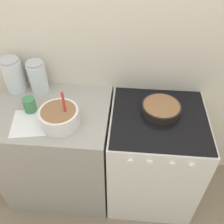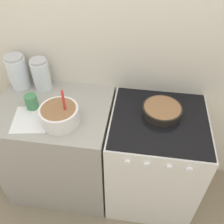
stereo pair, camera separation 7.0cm
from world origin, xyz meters
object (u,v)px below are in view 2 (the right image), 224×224
at_px(baking_pan, 162,110).
at_px(storage_jar_middle, 42,76).
at_px(storage_jar_left, 18,74).
at_px(tin_can, 32,102).
at_px(mixing_bowl, 59,114).
at_px(stove, 153,160).

relative_size(baking_pan, storage_jar_middle, 1.10).
bearing_deg(storage_jar_left, baking_pan, -8.61).
bearing_deg(baking_pan, storage_jar_left, 171.39).
bearing_deg(tin_can, storage_jar_left, 128.03).
xyz_separation_m(baking_pan, tin_can, (-0.89, -0.07, 0.02)).
bearing_deg(mixing_bowl, baking_pan, 15.18).
distance_m(mixing_bowl, storage_jar_left, 0.54).
relative_size(baking_pan, tin_can, 2.50).
bearing_deg(mixing_bowl, storage_jar_middle, 124.77).
distance_m(stove, mixing_bowl, 0.84).
distance_m(mixing_bowl, tin_can, 0.25).
height_order(mixing_bowl, tin_can, mixing_bowl).
xyz_separation_m(storage_jar_left, storage_jar_middle, (0.18, -0.00, -0.01)).
bearing_deg(tin_can, baking_pan, 4.65).
bearing_deg(mixing_bowl, stove, 10.55).
height_order(stove, tin_can, tin_can).
bearing_deg(storage_jar_left, storage_jar_middle, -0.00).
relative_size(mixing_bowl, baking_pan, 0.99).
bearing_deg(stove, tin_can, -179.02).
height_order(storage_jar_left, storage_jar_middle, storage_jar_left).
xyz_separation_m(baking_pan, storage_jar_middle, (-0.89, 0.16, 0.07)).
height_order(stove, storage_jar_middle, storage_jar_middle).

